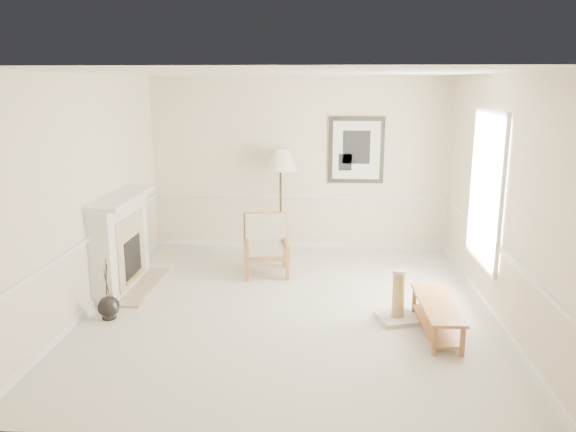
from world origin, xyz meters
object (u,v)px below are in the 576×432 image
(armchair, at_px, (266,242))
(floor_vase, at_px, (109,308))
(floor_lamp, at_px, (280,162))
(scratching_post, at_px, (398,305))
(bench, at_px, (437,312))

(armchair, bearing_deg, floor_vase, -141.28)
(floor_vase, xyz_separation_m, floor_lamp, (1.86, 2.88, 1.38))
(floor_vase, height_order, scratching_post, floor_vase)
(bench, height_order, scratching_post, scratching_post)
(armchair, bearing_deg, scratching_post, -52.22)
(bench, relative_size, scratching_post, 2.00)
(armchair, bearing_deg, bench, -50.94)
(floor_vase, bearing_deg, scratching_post, 2.81)
(armchair, distance_m, floor_lamp, 1.48)
(floor_vase, distance_m, floor_lamp, 3.70)
(floor_vase, relative_size, scratching_post, 1.21)
(floor_vase, height_order, armchair, armchair)
(armchair, xyz_separation_m, floor_lamp, (0.14, 1.02, 1.06))
(floor_lamp, distance_m, bench, 3.84)
(bench, bearing_deg, floor_vase, 178.23)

